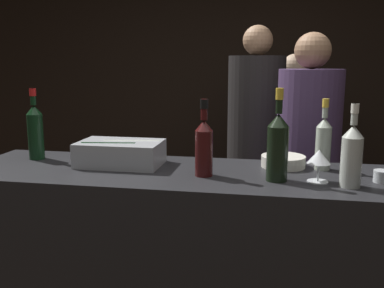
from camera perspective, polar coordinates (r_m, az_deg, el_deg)
name	(u,v)px	position (r m, az deg, el deg)	size (l,w,h in m)	color
wall_back_chalkboard	(235,79)	(4.10, 5.81, 8.62)	(6.40, 0.06, 2.80)	black
bar_counter	(191,283)	(2.11, -0.15, -18.02)	(2.10, 0.59, 1.08)	black
ice_bin_with_bottles	(121,152)	(2.05, -9.51, -1.11)	(0.39, 0.24, 0.12)	#9EA0A5
bowl_white	(283,161)	(2.04, 12.06, -2.23)	(0.20, 0.20, 0.05)	silver
wine_glass	(319,158)	(1.80, 16.56, -1.81)	(0.09, 0.09, 0.13)	silver
candle_votive	(382,176)	(1.90, 24.03, -3.96)	(0.07, 0.07, 0.05)	silver
red_wine_bottle_burgundy	(35,130)	(2.27, -20.16, 1.75)	(0.08, 0.08, 0.35)	black
rose_wine_bottle	(323,141)	(2.01, 17.12, 0.34)	(0.07, 0.07, 0.32)	#9EA899
red_wine_bottle_black_foil	(204,145)	(1.82, 1.60, -0.13)	(0.08, 0.08, 0.33)	#380F0F
champagne_bottle	(278,145)	(1.77, 11.35, -0.13)	(0.09, 0.09, 0.38)	black
white_wine_bottle	(352,154)	(1.77, 20.53, -1.26)	(0.08, 0.08, 0.33)	#B2B7AD
person_in_hoodie	(307,163)	(2.67, 15.08, -2.44)	(0.38, 0.38, 1.73)	black
person_blond_tee	(292,143)	(3.62, 13.14, 0.13)	(0.36, 0.36, 1.62)	black
person_grey_polo	(255,139)	(3.15, 8.40, 0.65)	(0.40, 0.40, 1.81)	black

